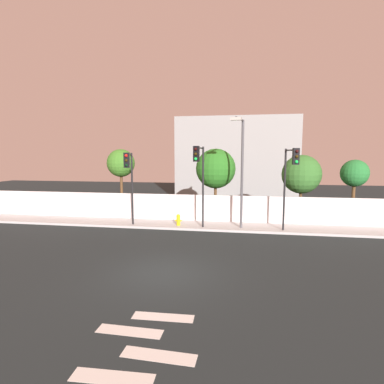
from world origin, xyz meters
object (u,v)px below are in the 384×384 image
roadside_tree_midright (301,174)px  traffic_light_center (290,172)px  roadside_tree_rightmost (355,174)px  fire_hydrant (178,219)px  roadside_tree_leftmost (121,164)px  street_lamp_curbside (241,165)px  roadside_tree_midleft (216,169)px  traffic_light_left (129,173)px  traffic_light_right (200,169)px

roadside_tree_midright → traffic_light_center: bearing=-108.2°
traffic_light_center → roadside_tree_midright: (1.36, 4.14, -0.39)m
roadside_tree_midright → roadside_tree_rightmost: roadside_tree_midright is taller
traffic_light_center → fire_hydrant: (-6.75, 0.96, -3.21)m
roadside_tree_leftmost → roadside_tree_midright: (13.27, 0.00, -0.70)m
street_lamp_curbside → fire_hydrant: 5.35m
roadside_tree_midleft → roadside_tree_midright: bearing=0.0°
roadside_tree_midleft → roadside_tree_rightmost: (9.46, 0.00, -0.28)m
traffic_light_center → roadside_tree_midright: 4.38m
roadside_tree_midleft → traffic_light_left: bearing=-140.4°
traffic_light_left → traffic_light_right: bearing=1.4°
traffic_light_right → roadside_tree_midleft: size_ratio=0.98×
street_lamp_curbside → fire_hydrant: bearing=176.6°
traffic_light_left → roadside_tree_midright: traffic_light_left is taller
traffic_light_center → roadside_tree_leftmost: roadside_tree_leftmost is taller
traffic_light_left → roadside_tree_midleft: (5.02, 4.16, 0.12)m
traffic_light_left → traffic_light_right: traffic_light_right is taller
roadside_tree_midright → roadside_tree_rightmost: 3.46m
traffic_light_right → roadside_tree_leftmost: traffic_light_right is taller
traffic_light_left → traffic_light_right: 4.42m
roadside_tree_midright → roadside_tree_rightmost: (3.46, -0.00, 0.07)m
traffic_light_center → roadside_tree_leftmost: 12.61m
fire_hydrant → roadside_tree_midleft: size_ratio=0.14×
traffic_light_center → street_lamp_curbside: bearing=165.3°
fire_hydrant → roadside_tree_rightmost: size_ratio=0.17×
roadside_tree_midright → roadside_tree_leftmost: bearing=-180.0°
street_lamp_curbside → roadside_tree_midright: street_lamp_curbside is taller
traffic_light_left → roadside_tree_midright: size_ratio=0.99×
traffic_light_center → roadside_tree_midright: traffic_light_center is taller
traffic_light_right → roadside_tree_midleft: traffic_light_right is taller
traffic_light_left → roadside_tree_rightmost: traffic_light_left is taller
traffic_light_left → fire_hydrant: 4.32m
roadside_tree_rightmost → traffic_light_right: bearing=-158.1°
traffic_light_left → roadside_tree_midleft: size_ratio=0.91×
traffic_light_center → traffic_light_right: traffic_light_right is taller
roadside_tree_leftmost → roadside_tree_midleft: size_ratio=1.00×
roadside_tree_leftmost → traffic_light_center: bearing=-19.2°
roadside_tree_midleft → roadside_tree_midright: size_ratio=1.09×
traffic_light_center → fire_hydrant: 7.54m
traffic_light_right → roadside_tree_rightmost: traffic_light_right is taller
roadside_tree_leftmost → fire_hydrant: bearing=-31.7°
traffic_light_center → roadside_tree_leftmost: (-11.91, 4.14, 0.31)m
traffic_light_left → traffic_light_center: 9.65m
traffic_light_center → roadside_tree_rightmost: traffic_light_center is taller
roadside_tree_leftmost → roadside_tree_midright: size_ratio=1.09×
street_lamp_curbside → fire_hydrant: (-3.97, 0.23, -3.58)m
traffic_light_right → roadside_tree_leftmost: 7.80m
roadside_tree_midright → roadside_tree_midleft: bearing=-180.0°
street_lamp_curbside → roadside_tree_rightmost: bearing=24.2°
traffic_light_center → fire_hydrant: traffic_light_center is taller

